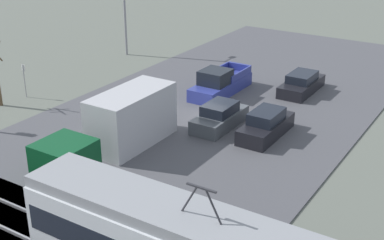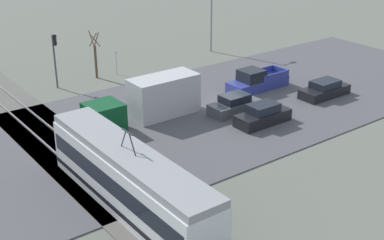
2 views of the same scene
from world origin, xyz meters
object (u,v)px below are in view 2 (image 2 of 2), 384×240
Objects in this scene: light_rail_tram at (130,180)px; street_lamp_near_crossing at (213,11)px; no_parking_sign at (116,60)px; pickup_truck at (257,81)px; box_truck at (150,100)px; sedan_car_0 at (263,115)px; traffic_light_pole at (55,54)px; sedan_car_1 at (325,90)px; sedan_car_2 at (234,105)px; street_tree at (96,57)px.

light_rail_tram is 1.83× the size of street_lamp_near_crossing.
street_lamp_near_crossing is at bearing -86.24° from no_parking_sign.
light_rail_tram is at bearing 117.80° from pickup_truck.
sedan_car_0 is at bearing -134.11° from box_truck.
traffic_light_pole is (10.98, 2.81, 1.66)m from box_truck.
box_truck is 1.21× the size of street_lamp_near_crossing.
sedan_car_1 is 8.78m from sedan_car_2.
sedan_car_1 is at bearing -144.29° from pickup_truck.
no_parking_sign is at bearing -27.57° from light_rail_tram.
street_lamp_near_crossing is 3.22× the size of no_parking_sign.
street_lamp_near_crossing is (16.90, -1.26, 3.80)m from sedan_car_1.
street_tree is at bearing 92.36° from street_lamp_near_crossing.
sedan_car_2 is 1.79× the size of no_parking_sign.
sedan_car_0 is 8.39m from sedan_car_1.
sedan_car_2 is at bearing 119.41° from pickup_truck.
light_rail_tram reaches higher than sedan_car_1.
pickup_truck reaches higher than sedan_car_2.
sedan_car_2 is at bearing -62.81° from light_rail_tram.
pickup_truck is at bearing 140.28° from sedan_car_0.
traffic_light_pole is 4.23m from street_tree.
box_truck is at bearing 163.47° from no_parking_sign.
light_rail_tram is 12.77m from box_truck.
sedan_car_2 is at bearing -102.46° from sedan_car_1.
street_lamp_near_crossing is at bearing -33.25° from sedan_car_2.
sedan_car_0 is at bearing 140.28° from pickup_truck.
no_parking_sign is (14.18, 2.66, 0.75)m from sedan_car_2.
box_truck is at bearing -108.79° from sedan_car_1.
street_tree is at bearing -22.85° from light_rail_tram.
traffic_light_pole reaches higher than sedan_car_1.
traffic_light_pole is at bearing 92.98° from street_lamp_near_crossing.
sedan_car_0 is (4.09, -14.01, -1.05)m from light_rail_tram.
street_lamp_near_crossing is (0.60, -14.54, 2.41)m from street_tree.
sedan_car_0 reaches higher than sedan_car_1.
light_rail_tram is at bearing -76.96° from sedan_car_1.
sedan_car_2 is at bearing -169.37° from no_parking_sign.
pickup_truck is 5.89m from sedan_car_2.
no_parking_sign is (21.24, -11.09, -0.34)m from light_rail_tram.
box_truck is 1.59× the size of pickup_truck.
box_truck is at bearing 127.10° from street_lamp_near_crossing.
sedan_car_0 is at bearing -175.11° from sedan_car_2.
light_rail_tram is 2.89× the size of traffic_light_pole.
box_truck is 1.91× the size of traffic_light_pole.
street_lamp_near_crossing is (22.07, -23.59, 2.67)m from light_rail_tram.
pickup_truck is 7.63m from sedan_car_0.
sedan_car_1 is at bearing -140.82° from street_tree.
traffic_light_pole is at bearing 51.30° from pickup_truck.
traffic_light_pole is 18.68m from street_lamp_near_crossing.
pickup_truck is 0.76× the size of street_lamp_near_crossing.
pickup_truck is 13.49m from street_lamp_near_crossing.
no_parking_sign is at bearing 34.63° from pickup_truck.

